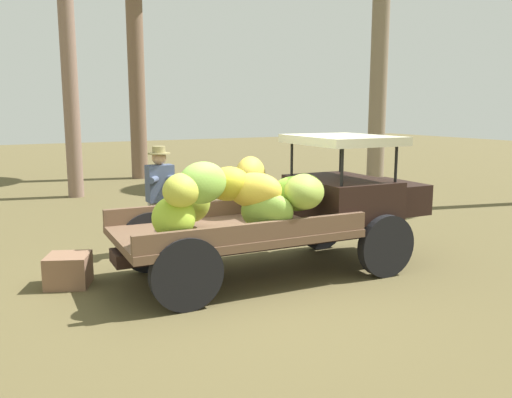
% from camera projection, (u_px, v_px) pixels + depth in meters
% --- Properties ---
extents(ground_plane, '(60.00, 60.00, 0.00)m').
position_uv_depth(ground_plane, '(243.00, 285.00, 6.86)').
color(ground_plane, brown).
extents(truck, '(4.53, 2.02, 1.86)m').
position_uv_depth(truck, '(290.00, 206.00, 7.22)').
color(truck, black).
rests_on(truck, ground).
extents(farmer, '(0.53, 0.46, 1.67)m').
position_uv_depth(farmer, '(160.00, 193.00, 8.24)').
color(farmer, beige).
rests_on(farmer, ground).
extents(wooden_crate, '(0.67, 0.66, 0.41)m').
position_uv_depth(wooden_crate, '(68.00, 270.00, 6.81)').
color(wooden_crate, '#845E46').
rests_on(wooden_crate, ground).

